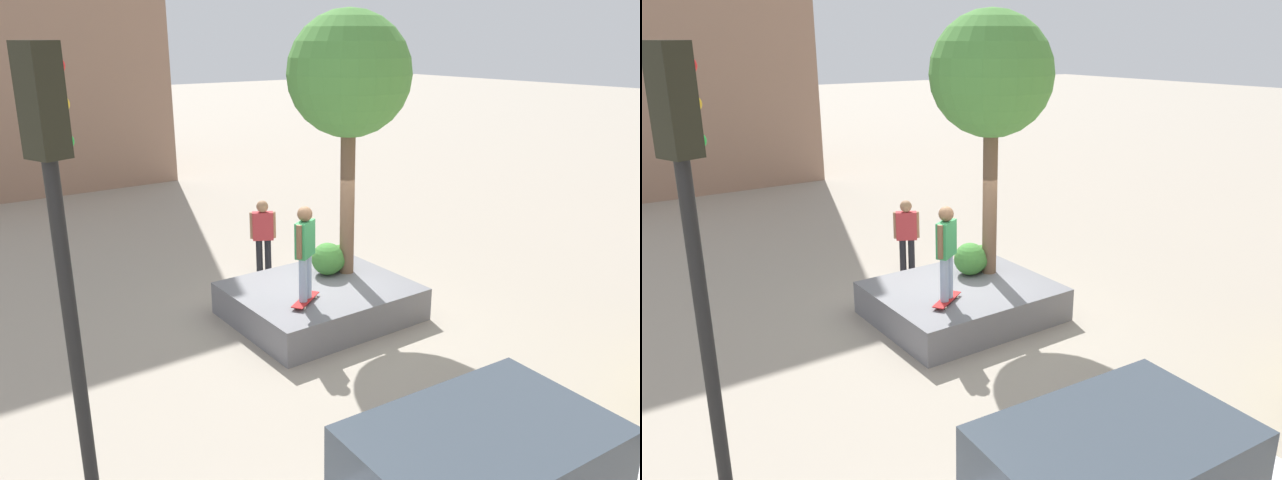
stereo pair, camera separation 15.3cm
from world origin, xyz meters
TOP-DOWN VIEW (x-y plane):
  - ground_plane at (0.00, 0.00)m, footprint 120.00×120.00m
  - planter_ledge at (0.16, 0.06)m, footprint 3.19×2.67m
  - plaza_tree at (-0.69, -0.24)m, footprint 2.28×2.28m
  - boxwood_shrub at (-0.32, -0.35)m, footprint 0.64×0.64m
  - hedge_clump at (-0.63, -0.40)m, footprint 0.52×0.52m
  - skateboard at (0.83, 0.56)m, footprint 0.78×0.61m
  - skateboarder at (0.83, 0.56)m, footprint 0.50×0.40m
  - traffic_light_corner at (5.45, 3.95)m, footprint 0.37×0.35m
  - pedestrian_crossing at (-0.15, -2.53)m, footprint 0.51×0.39m

SIDE VIEW (x-z plane):
  - ground_plane at x=0.00m, z-range 0.00..0.00m
  - planter_ledge at x=0.16m, z-range 0.00..0.62m
  - skateboard at x=0.83m, z-range 0.64..0.72m
  - hedge_clump at x=-0.63m, z-range 0.62..1.14m
  - boxwood_shrub at x=-0.32m, z-range 0.62..1.26m
  - pedestrian_crossing at x=-0.15m, z-range 0.13..1.82m
  - skateboarder at x=0.83m, z-range 0.83..2.50m
  - traffic_light_corner at x=5.45m, z-range 0.88..5.92m
  - plaza_tree at x=-0.69m, z-range 1.91..6.85m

